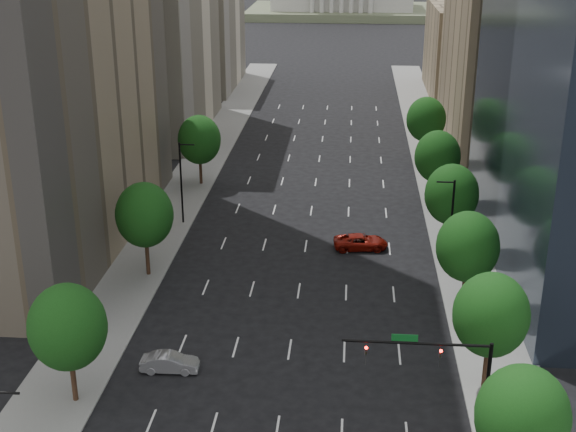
# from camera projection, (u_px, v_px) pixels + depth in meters

# --- Properties ---
(sidewalk_left) EXTENTS (6.00, 200.00, 0.15)m
(sidewalk_left) POSITION_uv_depth(u_px,v_px,m) (154.00, 240.00, 79.56)
(sidewalk_left) COLOR slate
(sidewalk_left) RESTS_ON ground
(sidewalk_right) EXTENTS (6.00, 200.00, 0.15)m
(sidewalk_right) POSITION_uv_depth(u_px,v_px,m) (463.00, 250.00, 77.17)
(sidewalk_right) COLOR slate
(sidewalk_right) RESTS_ON ground
(midrise_cream_left) EXTENTS (14.00, 30.00, 35.00)m
(midrise_cream_left) POSITION_uv_depth(u_px,v_px,m) (154.00, 13.00, 113.96)
(midrise_cream_left) COLOR beige
(midrise_cream_left) RESTS_ON ground
(filler_left) EXTENTS (14.00, 26.00, 18.00)m
(filler_left) POSITION_uv_depth(u_px,v_px,m) (199.00, 39.00, 147.70)
(filler_left) COLOR beige
(filler_left) RESTS_ON ground
(parking_tan_right) EXTENTS (14.00, 30.00, 30.00)m
(parking_tan_right) POSITION_uv_depth(u_px,v_px,m) (505.00, 38.00, 108.21)
(parking_tan_right) COLOR #8C7759
(parking_tan_right) RESTS_ON ground
(filler_right) EXTENTS (14.00, 26.00, 16.00)m
(filler_right) POSITION_uv_depth(u_px,v_px,m) (469.00, 50.00, 141.41)
(filler_right) COLOR #8C7759
(filler_right) RESTS_ON ground
(tree_right_0) EXTENTS (5.20, 5.20, 8.39)m
(tree_right_0) POSITION_uv_depth(u_px,v_px,m) (522.00, 417.00, 42.84)
(tree_right_0) COLOR #382316
(tree_right_0) RESTS_ON ground
(tree_right_1) EXTENTS (5.20, 5.20, 8.75)m
(tree_right_1) POSITION_uv_depth(u_px,v_px,m) (491.00, 315.00, 52.93)
(tree_right_1) COLOR #382316
(tree_right_1) RESTS_ON ground
(tree_right_2) EXTENTS (5.20, 5.20, 8.61)m
(tree_right_2) POSITION_uv_depth(u_px,v_px,m) (468.00, 247.00, 64.14)
(tree_right_2) COLOR #382316
(tree_right_2) RESTS_ON ground
(tree_right_3) EXTENTS (5.20, 5.20, 8.89)m
(tree_right_3) POSITION_uv_depth(u_px,v_px,m) (452.00, 194.00, 75.18)
(tree_right_3) COLOR #382316
(tree_right_3) RESTS_ON ground
(tree_right_4) EXTENTS (5.20, 5.20, 8.46)m
(tree_right_4) POSITION_uv_depth(u_px,v_px,m) (437.00, 157.00, 88.35)
(tree_right_4) COLOR #382316
(tree_right_4) RESTS_ON ground
(tree_right_5) EXTENTS (5.20, 5.20, 8.75)m
(tree_right_5) POSITION_uv_depth(u_px,v_px,m) (426.00, 119.00, 103.11)
(tree_right_5) COLOR #382316
(tree_right_5) RESTS_ON ground
(tree_left_0) EXTENTS (5.20, 5.20, 8.75)m
(tree_left_0) POSITION_uv_depth(u_px,v_px,m) (68.00, 327.00, 51.38)
(tree_left_0) COLOR #382316
(tree_left_0) RESTS_ON ground
(tree_left_1) EXTENTS (5.20, 5.20, 8.97)m
(tree_left_1) POSITION_uv_depth(u_px,v_px,m) (144.00, 215.00, 69.89)
(tree_left_1) COLOR #382316
(tree_left_1) RESTS_ON ground
(tree_left_2) EXTENTS (5.20, 5.20, 8.68)m
(tree_left_2) POSITION_uv_depth(u_px,v_px,m) (199.00, 140.00, 94.15)
(tree_left_2) COLOR #382316
(tree_left_2) RESTS_ON ground
(streetlight_rn) EXTENTS (1.70, 0.20, 9.00)m
(streetlight_rn) POSITION_uv_depth(u_px,v_px,m) (451.00, 224.00, 70.96)
(streetlight_rn) COLOR black
(streetlight_rn) RESTS_ON ground
(streetlight_ln) EXTENTS (1.70, 0.20, 9.00)m
(streetlight_ln) POSITION_uv_depth(u_px,v_px,m) (182.00, 181.00, 82.33)
(streetlight_ln) COLOR black
(streetlight_ln) RESTS_ON ground
(traffic_signal) EXTENTS (9.12, 0.40, 7.38)m
(traffic_signal) POSITION_uv_depth(u_px,v_px,m) (448.00, 368.00, 47.83)
(traffic_signal) COLOR black
(traffic_signal) RESTS_ON ground
(foothills) EXTENTS (720.00, 413.00, 263.00)m
(foothills) POSITION_uv_depth(u_px,v_px,m) (395.00, 11.00, 590.59)
(foothills) COLOR brown
(foothills) RESTS_ON ground
(car_silver) EXTENTS (4.28, 1.63, 1.39)m
(car_silver) POSITION_uv_depth(u_px,v_px,m) (170.00, 363.00, 56.76)
(car_silver) COLOR gray
(car_silver) RESTS_ON ground
(car_red_far) EXTENTS (5.61, 3.08, 1.49)m
(car_red_far) POSITION_uv_depth(u_px,v_px,m) (361.00, 242.00, 77.49)
(car_red_far) COLOR maroon
(car_red_far) RESTS_ON ground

